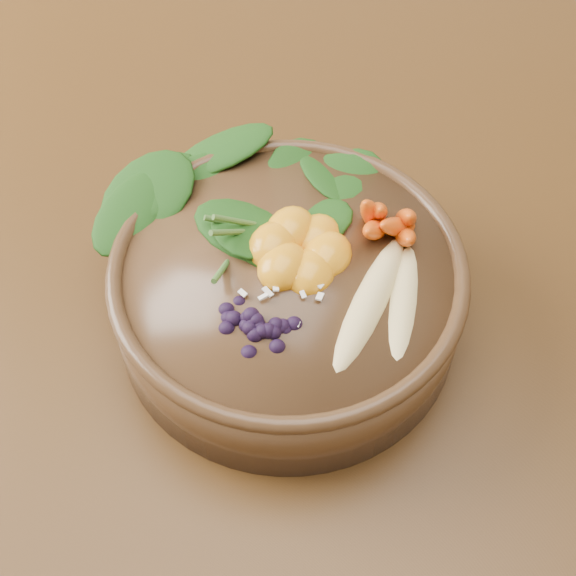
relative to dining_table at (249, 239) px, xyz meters
name	(u,v)px	position (x,y,z in m)	size (l,w,h in m)	color
ground	(264,485)	(0.00, 0.00, -0.66)	(4.00, 4.00, 0.00)	#381E0F
dining_table	(249,239)	(0.00, 0.00, 0.00)	(1.60, 0.90, 0.75)	#331C0C
stoneware_bowl	(288,295)	(0.11, -0.13, 0.13)	(0.28, 0.28, 0.07)	#51361F
kale_heap	(271,181)	(0.07, -0.08, 0.19)	(0.18, 0.16, 0.04)	#194611
carrot_cluster	(390,190)	(0.16, -0.06, 0.21)	(0.06, 0.06, 0.08)	#E45312
banana_halves	(388,290)	(0.19, -0.13, 0.18)	(0.07, 0.15, 0.03)	#E0CC84
mandarin_cluster	(300,240)	(0.11, -0.12, 0.18)	(0.08, 0.09, 0.03)	orange
blueberry_pile	(256,309)	(0.11, -0.19, 0.19)	(0.13, 0.10, 0.04)	black
coconut_flakes	(279,283)	(0.11, -0.15, 0.17)	(0.09, 0.07, 0.01)	white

